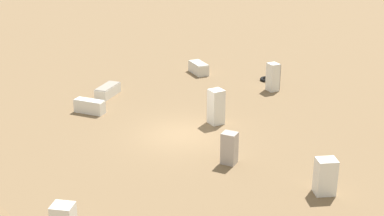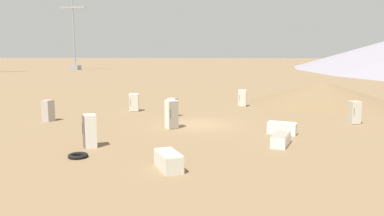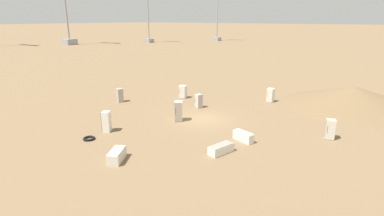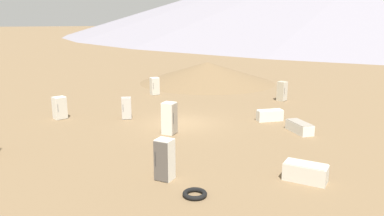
{
  "view_description": "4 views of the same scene",
  "coord_description": "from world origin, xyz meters",
  "px_view_note": "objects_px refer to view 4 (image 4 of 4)",
  "views": [
    {
      "loc": [
        -2.71,
        23.79,
        10.52
      ],
      "look_at": [
        -0.52,
        -0.38,
        1.28
      ],
      "focal_mm": 50.0,
      "sensor_mm": 36.0,
      "label": 1
    },
    {
      "loc": [
        3.0,
        -24.91,
        4.7
      ],
      "look_at": [
        -0.69,
        1.0,
        0.96
      ],
      "focal_mm": 35.0,
      "sensor_mm": 36.0,
      "label": 2
    },
    {
      "loc": [
        14.14,
        -21.94,
        8.92
      ],
      "look_at": [
        -0.65,
        -0.92,
        1.19
      ],
      "focal_mm": 28.0,
      "sensor_mm": 36.0,
      "label": 3
    },
    {
      "loc": [
        -11.27,
        -19.82,
        6.27
      ],
      "look_at": [
        1.27,
        0.62,
        0.7
      ],
      "focal_mm": 35.0,
      "sensor_mm": 36.0,
      "label": 4
    }
  ],
  "objects_px": {
    "scrap_tire": "(195,194)",
    "discarded_fridge_4": "(299,127)",
    "discarded_fridge_0": "(60,108)",
    "discarded_fridge_9": "(305,172)",
    "discarded_fridge_3": "(270,115)",
    "discarded_fridge_6": "(165,160)",
    "discarded_fridge_1": "(169,118)",
    "discarded_fridge_2": "(126,108)",
    "discarded_fridge_7": "(282,91)",
    "discarded_fridge_5": "(155,86)"
  },
  "relations": [
    {
      "from": "discarded_fridge_1",
      "to": "discarded_fridge_2",
      "type": "height_order",
      "value": "discarded_fridge_1"
    },
    {
      "from": "discarded_fridge_1",
      "to": "discarded_fridge_2",
      "type": "relative_size",
      "value": 1.27
    },
    {
      "from": "discarded_fridge_0",
      "to": "discarded_fridge_2",
      "type": "distance_m",
      "value": 4.38
    },
    {
      "from": "discarded_fridge_1",
      "to": "discarded_fridge_6",
      "type": "xyz_separation_m",
      "value": [
        -3.17,
        -5.5,
        -0.06
      ]
    },
    {
      "from": "discarded_fridge_4",
      "to": "discarded_fridge_7",
      "type": "height_order",
      "value": "discarded_fridge_7"
    },
    {
      "from": "discarded_fridge_1",
      "to": "discarded_fridge_4",
      "type": "distance_m",
      "value": 7.53
    },
    {
      "from": "discarded_fridge_1",
      "to": "discarded_fridge_0",
      "type": "bearing_deg",
      "value": -91.06
    },
    {
      "from": "discarded_fridge_1",
      "to": "discarded_fridge_7",
      "type": "relative_size",
      "value": 1.17
    },
    {
      "from": "discarded_fridge_9",
      "to": "scrap_tire",
      "type": "bearing_deg",
      "value": -43.99
    },
    {
      "from": "discarded_fridge_9",
      "to": "scrap_tire",
      "type": "distance_m",
      "value": 4.66
    },
    {
      "from": "discarded_fridge_3",
      "to": "discarded_fridge_6",
      "type": "distance_m",
      "value": 11.05
    },
    {
      "from": "discarded_fridge_0",
      "to": "discarded_fridge_5",
      "type": "bearing_deg",
      "value": -166.54
    },
    {
      "from": "discarded_fridge_3",
      "to": "discarded_fridge_5",
      "type": "height_order",
      "value": "discarded_fridge_5"
    },
    {
      "from": "discarded_fridge_2",
      "to": "discarded_fridge_7",
      "type": "relative_size",
      "value": 0.92
    },
    {
      "from": "discarded_fridge_0",
      "to": "discarded_fridge_4",
      "type": "bearing_deg",
      "value": 125.0
    },
    {
      "from": "discarded_fridge_2",
      "to": "discarded_fridge_4",
      "type": "xyz_separation_m",
      "value": [
        7.35,
        -8.17,
        -0.41
      ]
    },
    {
      "from": "discarded_fridge_1",
      "to": "discarded_fridge_5",
      "type": "relative_size",
      "value": 1.2
    },
    {
      "from": "discarded_fridge_1",
      "to": "discarded_fridge_4",
      "type": "bearing_deg",
      "value": 115.61
    },
    {
      "from": "discarded_fridge_1",
      "to": "discarded_fridge_2",
      "type": "bearing_deg",
      "value": -114.78
    },
    {
      "from": "discarded_fridge_1",
      "to": "scrap_tire",
      "type": "xyz_separation_m",
      "value": [
        -2.93,
        -7.43,
        -0.82
      ]
    },
    {
      "from": "discarded_fridge_0",
      "to": "discarded_fridge_9",
      "type": "relative_size",
      "value": 0.79
    },
    {
      "from": "discarded_fridge_2",
      "to": "discarded_fridge_6",
      "type": "relative_size",
      "value": 0.84
    },
    {
      "from": "discarded_fridge_3",
      "to": "discarded_fridge_9",
      "type": "xyz_separation_m",
      "value": [
        -5.29,
        -7.73,
        0.0
      ]
    },
    {
      "from": "discarded_fridge_0",
      "to": "discarded_fridge_1",
      "type": "xyz_separation_m",
      "value": [
        4.54,
        -6.76,
        0.18
      ]
    },
    {
      "from": "discarded_fridge_6",
      "to": "discarded_fridge_0",
      "type": "bearing_deg",
      "value": -25.14
    },
    {
      "from": "discarded_fridge_3",
      "to": "discarded_fridge_7",
      "type": "xyz_separation_m",
      "value": [
        5.22,
        4.21,
        0.41
      ]
    },
    {
      "from": "discarded_fridge_4",
      "to": "discarded_fridge_9",
      "type": "relative_size",
      "value": 1.09
    },
    {
      "from": "discarded_fridge_3",
      "to": "discarded_fridge_7",
      "type": "bearing_deg",
      "value": 146.55
    },
    {
      "from": "discarded_fridge_9",
      "to": "discarded_fridge_1",
      "type": "bearing_deg",
      "value": -109.09
    },
    {
      "from": "discarded_fridge_3",
      "to": "discarded_fridge_7",
      "type": "distance_m",
      "value": 6.72
    },
    {
      "from": "discarded_fridge_7",
      "to": "discarded_fridge_4",
      "type": "bearing_deg",
      "value": 32.39
    },
    {
      "from": "discarded_fridge_3",
      "to": "discarded_fridge_9",
      "type": "height_order",
      "value": "discarded_fridge_9"
    },
    {
      "from": "discarded_fridge_2",
      "to": "discarded_fridge_5",
      "type": "distance_m",
      "value": 8.33
    },
    {
      "from": "discarded_fridge_0",
      "to": "discarded_fridge_7",
      "type": "bearing_deg",
      "value": 156.66
    },
    {
      "from": "discarded_fridge_0",
      "to": "discarded_fridge_6",
      "type": "bearing_deg",
      "value": 84.72
    },
    {
      "from": "discarded_fridge_0",
      "to": "discarded_fridge_4",
      "type": "distance_m",
      "value": 15.24
    },
    {
      "from": "discarded_fridge_4",
      "to": "scrap_tire",
      "type": "relative_size",
      "value": 2.21
    },
    {
      "from": "discarded_fridge_2",
      "to": "discarded_fridge_6",
      "type": "height_order",
      "value": "discarded_fridge_6"
    },
    {
      "from": "discarded_fridge_7",
      "to": "discarded_fridge_6",
      "type": "bearing_deg",
      "value": 10.75
    },
    {
      "from": "discarded_fridge_7",
      "to": "discarded_fridge_5",
      "type": "bearing_deg",
      "value": -64.23
    },
    {
      "from": "discarded_fridge_2",
      "to": "discarded_fridge_5",
      "type": "bearing_deg",
      "value": -107.86
    },
    {
      "from": "discarded_fridge_6",
      "to": "discarded_fridge_2",
      "type": "bearing_deg",
      "value": -44.85
    },
    {
      "from": "discarded_fridge_2",
      "to": "discarded_fridge_7",
      "type": "distance_m",
      "value": 12.94
    },
    {
      "from": "discarded_fridge_3",
      "to": "scrap_tire",
      "type": "relative_size",
      "value": 1.95
    },
    {
      "from": "discarded_fridge_9",
      "to": "discarded_fridge_5",
      "type": "bearing_deg",
      "value": -127.7
    },
    {
      "from": "discarded_fridge_7",
      "to": "discarded_fridge_9",
      "type": "distance_m",
      "value": 15.91
    },
    {
      "from": "discarded_fridge_0",
      "to": "discarded_fridge_9",
      "type": "bearing_deg",
      "value": 100.0
    },
    {
      "from": "scrap_tire",
      "to": "discarded_fridge_4",
      "type": "bearing_deg",
      "value": 21.57
    },
    {
      "from": "discarded_fridge_4",
      "to": "discarded_fridge_5",
      "type": "xyz_separation_m",
      "value": [
        -2.13,
        14.66,
        0.45
      ]
    },
    {
      "from": "discarded_fridge_2",
      "to": "scrap_tire",
      "type": "bearing_deg",
      "value": 100.84
    }
  ]
}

